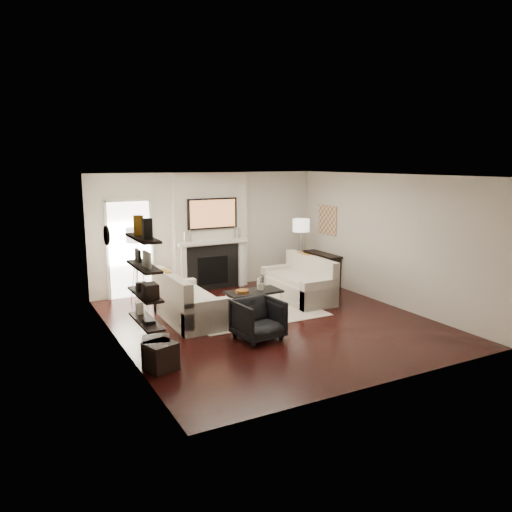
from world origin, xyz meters
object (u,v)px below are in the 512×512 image
loveseat_right_base (298,290)px  lamp_right_shade (301,225)px  loveseat_left_base (190,310)px  ottoman_near (156,351)px  lamp_left_shade (136,235)px  coffee_table (254,292)px  armchair (258,317)px

loveseat_right_base → lamp_right_shade: bearing=54.9°
loveseat_left_base → lamp_right_shade: (3.36, 1.40, 1.24)m
lamp_right_shade → ottoman_near: bearing=-145.5°
loveseat_left_base → ottoman_near: size_ratio=4.50×
loveseat_left_base → lamp_left_shade: lamp_left_shade is taller
coffee_table → lamp_left_shade: (-1.87, 1.66, 1.05)m
lamp_right_shade → lamp_left_shade: bearing=176.6°
loveseat_left_base → lamp_right_shade: size_ratio=4.50×
ottoman_near → lamp_left_shade: bearing=79.5°
loveseat_left_base → lamp_left_shade: (-0.54, 1.63, 1.24)m
armchair → lamp_left_shade: 3.48m
armchair → ottoman_near: bearing=-178.2°
lamp_left_shade → ottoman_near: size_ratio=1.00×
armchair → lamp_right_shade: 4.06m
loveseat_left_base → lamp_left_shade: bearing=108.2°
lamp_left_shade → ottoman_near: bearing=-100.5°
lamp_right_shade → ottoman_near: (-4.52, -3.10, -1.25)m
loveseat_left_base → ottoman_near: (-1.16, -1.71, -0.01)m
coffee_table → loveseat_right_base: bearing=14.5°
lamp_left_shade → ottoman_near: 3.61m
coffee_table → lamp_right_shade: (2.03, 1.43, 1.05)m
coffee_table → lamp_right_shade: lamp_right_shade is taller
loveseat_right_base → lamp_left_shade: 3.62m
loveseat_left_base → coffee_table: (1.34, -0.03, 0.19)m
loveseat_right_base → ottoman_near: bearing=-151.9°
coffee_table → ottoman_near: bearing=-146.1°
loveseat_right_base → lamp_right_shade: 1.83m
loveseat_left_base → lamp_right_shade: 3.85m
armchair → lamp_left_shade: bearing=105.5°
armchair → lamp_left_shade: size_ratio=1.86×
lamp_left_shade → loveseat_right_base: bearing=-23.1°
loveseat_right_base → ottoman_near: size_ratio=4.50×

